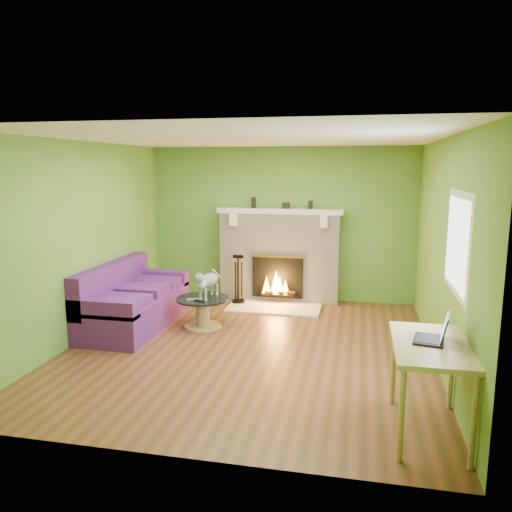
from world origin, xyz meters
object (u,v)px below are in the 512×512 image
at_px(desk, 431,354).
at_px(coffee_table, 203,310).
at_px(sofa, 132,302).
at_px(cat, 209,283).

bearing_deg(desk, coffee_table, 139.79).
height_order(coffee_table, desk, desk).
relative_size(sofa, desk, 1.84).
bearing_deg(sofa, desk, -30.10).
bearing_deg(coffee_table, desk, -40.21).
xyz_separation_m(coffee_table, cat, (0.08, 0.05, 0.39)).
bearing_deg(cat, coffee_table, -136.16).
bearing_deg(sofa, cat, 10.31).
distance_m(desk, cat, 3.62).
distance_m(sofa, cat, 1.15).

